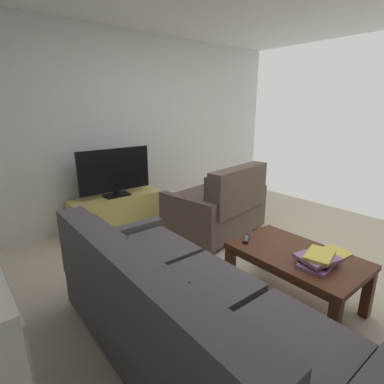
% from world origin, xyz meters
% --- Properties ---
extents(ground_plane, '(4.84, 4.88, 0.01)m').
position_xyz_m(ground_plane, '(0.00, 0.00, -0.00)').
color(ground_plane, beige).
extents(wall_right, '(0.12, 4.88, 2.51)m').
position_xyz_m(wall_right, '(2.42, 0.00, 1.25)').
color(wall_right, silver).
rests_on(wall_right, ground).
extents(sofa_main, '(2.05, 0.91, 0.86)m').
position_xyz_m(sofa_main, '(-0.18, 1.29, 0.36)').
color(sofa_main, black).
rests_on(sofa_main, ground).
extents(loveseat_near, '(0.98, 1.26, 0.90)m').
position_xyz_m(loveseat_near, '(1.11, -0.30, 0.37)').
color(loveseat_near, black).
rests_on(loveseat_near, ground).
extents(coffee_table, '(1.02, 0.62, 0.44)m').
position_xyz_m(coffee_table, '(-0.26, 0.17, 0.37)').
color(coffee_table, '#4C2819').
rests_on(coffee_table, ground).
extents(tv_stand, '(0.38, 1.18, 0.45)m').
position_xyz_m(tv_stand, '(2.07, 0.61, 0.23)').
color(tv_stand, '#D8C666').
rests_on(tv_stand, ground).
extents(flat_tv, '(0.20, 0.94, 0.61)m').
position_xyz_m(flat_tv, '(2.07, 0.61, 0.77)').
color(flat_tv, black).
rests_on(flat_tv, tv_stand).
extents(book_stack, '(0.29, 0.32, 0.10)m').
position_xyz_m(book_stack, '(-0.46, 0.22, 0.49)').
color(book_stack, '#996699').
rests_on(book_stack, coffee_table).
extents(tv_remote, '(0.13, 0.16, 0.02)m').
position_xyz_m(tv_remote, '(0.15, 0.30, 0.45)').
color(tv_remote, black).
rests_on(tv_remote, coffee_table).
extents(loose_magazine, '(0.23, 0.28, 0.01)m').
position_xyz_m(loose_magazine, '(-0.44, -0.05, 0.44)').
color(loose_magazine, '#E0CC4C').
rests_on(loose_magazine, coffee_table).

